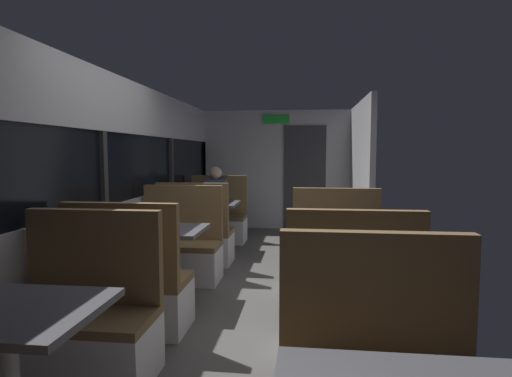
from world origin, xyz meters
The scene contains 18 objects.
ground_plane centered at (0.00, 0.00, -0.01)m, with size 3.30×9.20×0.02m, color #514F4C.
carriage_window_panel_left centered at (-1.45, 0.00, 1.11)m, with size 0.09×8.48×2.30m.
carriage_end_bulkhead centered at (0.06, 4.19, 1.14)m, with size 2.90×0.11×2.30m.
carriage_aisle_panel_right centered at (1.45, 3.00, 1.15)m, with size 0.08×2.40×2.30m, color #B2B2B7.
dining_table_near_window centered at (-0.89, -2.09, 0.64)m, with size 0.90×0.70×0.74m.
bench_near_window_facing_entry centered at (-0.89, -1.39, 0.33)m, with size 0.95×0.50×1.10m.
dining_table_mid_window centered at (-0.89, 0.04, 0.64)m, with size 0.90×0.70×0.74m.
bench_mid_window_facing_end centered at (-0.89, -0.66, 0.33)m, with size 0.95×0.50×1.10m.
bench_mid_window_facing_entry centered at (-0.89, 0.74, 0.33)m, with size 0.95×0.50×1.10m.
dining_table_far_window centered at (-0.89, 2.17, 0.64)m, with size 0.90×0.70×0.74m.
bench_far_window_facing_end centered at (-0.89, 1.47, 0.33)m, with size 0.95×0.50×1.10m.
bench_far_window_facing_entry centered at (-0.89, 2.87, 0.33)m, with size 0.95×0.50×1.10m.
dining_table_rear_aisle centered at (0.89, -0.16, 0.64)m, with size 0.90×0.70×0.74m.
bench_rear_aisle_facing_end centered at (0.89, -0.86, 0.33)m, with size 0.95×0.50×1.10m.
bench_rear_aisle_facing_entry centered at (0.89, 0.54, 0.33)m, with size 0.95×0.50×1.10m.
seated_passenger centered at (-0.89, 2.80, 0.54)m, with size 0.47×0.55×1.26m.
coffee_cup_primary centered at (-0.90, -0.09, 0.79)m, with size 0.07×0.07×0.09m.
coffee_cup_secondary centered at (-0.97, 2.16, 0.79)m, with size 0.07×0.07×0.09m.
Camera 1 is at (0.54, -3.89, 1.49)m, focal length 29.14 mm.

